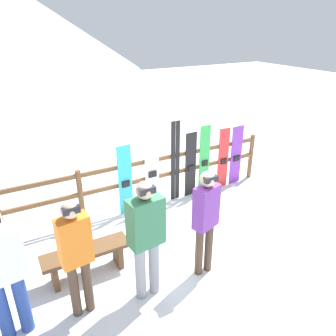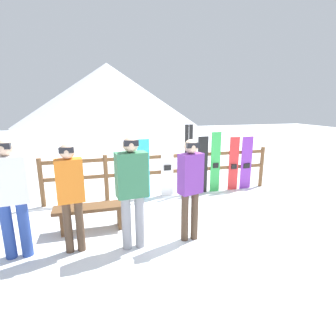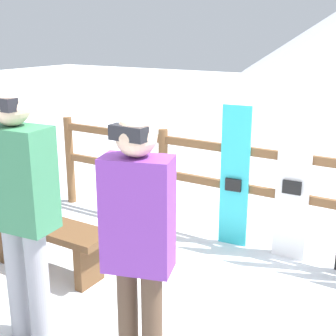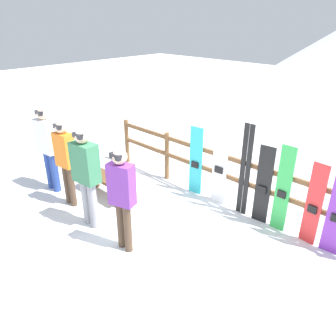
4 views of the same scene
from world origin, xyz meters
name	(u,v)px [view 3 (image 3 of 4)]	position (x,y,z in m)	size (l,w,h in m)	color
fence	(286,190)	(0.00, 1.66, 0.64)	(5.47, 0.10, 1.06)	brown
bench	(47,236)	(-1.66, 0.26, 0.33)	(1.26, 0.36, 0.45)	brown
person_purple	(138,239)	(-0.14, -0.50, 0.98)	(0.41, 0.31, 1.65)	#4C3828
person_plaid_green	(20,203)	(-1.05, -0.50, 1.00)	(0.47, 0.29, 1.72)	gray
snowboard_cyan	(234,178)	(-0.49, 1.60, 0.69)	(0.28, 0.07, 1.39)	#2DBFCC
snowboard_white	(293,179)	(0.07, 1.60, 0.78)	(0.30, 0.06, 1.56)	white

